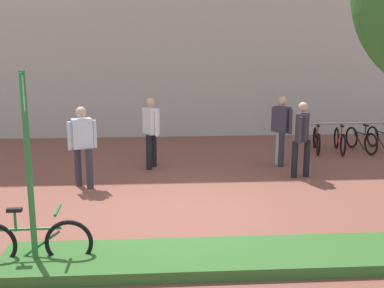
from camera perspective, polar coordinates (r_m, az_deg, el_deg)
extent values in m
plane|color=brown|center=(8.68, -0.13, -8.36)|extent=(60.00, 60.00, 0.00)
cube|color=#336028|center=(6.97, 7.32, -13.16)|extent=(7.00, 1.10, 0.16)
cylinder|color=#2D7238|center=(6.63, -18.81, -3.40)|extent=(0.08, 0.08, 2.69)
cube|color=#198C33|center=(6.43, -19.46, 5.79)|extent=(0.09, 0.36, 0.52)
cube|color=white|center=(6.43, -19.46, 5.79)|extent=(0.08, 0.30, 0.44)
torus|color=black|center=(6.93, -14.44, -11.32)|extent=(0.66, 0.08, 0.66)
cylinder|color=#1E7233|center=(6.95, -18.74, -9.58)|extent=(0.84, 0.06, 0.04)
cylinder|color=#1E7233|center=(7.03, -17.79, -11.51)|extent=(0.61, 0.05, 0.44)
cylinder|color=#1E7233|center=(6.96, -20.30, -8.62)|extent=(0.04, 0.04, 0.28)
cube|color=black|center=(6.90, -20.40, -7.38)|extent=(0.20, 0.08, 0.05)
cylinder|color=#1E7233|center=(6.78, -15.68, -7.59)|extent=(0.05, 0.42, 0.04)
cylinder|color=#99999E|center=(13.61, 13.45, 0.69)|extent=(0.06, 0.06, 0.80)
cylinder|color=#99999E|center=(14.12, 19.60, 2.38)|extent=(3.15, 0.14, 0.06)
torus|color=black|center=(13.32, 14.81, -0.06)|extent=(0.18, 0.61, 0.61)
torus|color=black|center=(14.24, 14.41, 0.74)|extent=(0.18, 0.61, 0.61)
cylinder|color=red|center=(13.74, 14.65, 1.18)|extent=(0.20, 0.76, 0.03)
cylinder|color=red|center=(13.87, 14.56, 0.31)|extent=(0.15, 0.55, 0.40)
cylinder|color=red|center=(13.55, 14.75, 1.50)|extent=(0.03, 0.03, 0.26)
cube|color=black|center=(13.53, 14.78, 2.12)|extent=(0.11, 0.20, 0.05)
cylinder|color=red|center=(14.05, 14.55, 2.42)|extent=(0.39, 0.12, 0.04)
torus|color=black|center=(13.47, 17.54, -0.09)|extent=(0.16, 0.61, 0.61)
torus|color=black|center=(14.37, 16.82, 0.71)|extent=(0.16, 0.61, 0.61)
cylinder|color=red|center=(13.88, 17.22, 1.14)|extent=(0.16, 0.76, 0.03)
cylinder|color=red|center=(14.02, 17.09, 0.28)|extent=(0.13, 0.55, 0.40)
cylinder|color=red|center=(13.70, 17.38, 1.46)|extent=(0.03, 0.03, 0.26)
cube|color=black|center=(13.67, 17.42, 2.06)|extent=(0.10, 0.19, 0.05)
cylinder|color=red|center=(14.19, 17.01, 2.37)|extent=(0.39, 0.10, 0.04)
torus|color=black|center=(13.82, 20.54, 0.00)|extent=(0.16, 0.61, 0.61)
torus|color=black|center=(14.58, 18.47, 0.77)|extent=(0.16, 0.61, 0.61)
cylinder|color=black|center=(14.16, 19.53, 1.20)|extent=(0.17, 0.76, 0.03)
cylinder|color=black|center=(14.28, 19.26, 0.35)|extent=(0.13, 0.55, 0.40)
cylinder|color=black|center=(14.00, 19.94, 1.51)|extent=(0.03, 0.03, 0.26)
cube|color=black|center=(13.98, 19.99, 2.10)|extent=(0.11, 0.19, 0.05)
cylinder|color=black|center=(14.41, 18.83, 2.40)|extent=(0.39, 0.10, 0.04)
torus|color=black|center=(14.91, 20.69, 0.85)|extent=(0.13, 0.61, 0.61)
cylinder|color=black|center=(14.48, 21.71, 1.26)|extent=(0.13, 0.77, 0.03)
cylinder|color=black|center=(14.60, 21.45, 0.44)|extent=(0.10, 0.56, 0.40)
cylinder|color=black|center=(14.74, 21.05, 2.44)|extent=(0.39, 0.08, 0.04)
cylinder|color=#ADADB2|center=(12.09, 10.30, -0.37)|extent=(0.16, 0.16, 0.90)
cylinder|color=black|center=(11.18, 13.50, -1.69)|extent=(0.14, 0.14, 0.85)
cylinder|color=black|center=(11.04, 12.11, -1.79)|extent=(0.14, 0.14, 0.85)
cube|color=#2D2D38|center=(10.96, 12.99, 1.99)|extent=(0.39, 0.47, 0.62)
cylinder|color=#2D2D38|center=(11.22, 13.21, 2.05)|extent=(0.09, 0.09, 0.59)
cylinder|color=#2D2D38|center=(10.71, 12.75, 1.60)|extent=(0.09, 0.09, 0.59)
sphere|color=tan|center=(10.89, 13.11, 4.32)|extent=(0.22, 0.22, 0.22)
cylinder|color=#2D2D38|center=(12.18, 10.40, -0.41)|extent=(0.14, 0.14, 0.85)
cylinder|color=#2D2D38|center=(11.93, 10.59, -0.67)|extent=(0.14, 0.14, 0.85)
cube|color=#383342|center=(11.92, 10.63, 2.91)|extent=(0.44, 0.46, 0.62)
cylinder|color=#383342|center=(12.07, 9.63, 2.92)|extent=(0.09, 0.09, 0.59)
cylinder|color=#383342|center=(11.77, 11.65, 2.60)|extent=(0.09, 0.09, 0.59)
sphere|color=tan|center=(11.85, 10.72, 5.06)|extent=(0.22, 0.22, 0.22)
cylinder|color=black|center=(11.51, -5.14, -0.99)|extent=(0.14, 0.14, 0.85)
cylinder|color=black|center=(11.79, -4.57, -0.66)|extent=(0.14, 0.14, 0.85)
cube|color=white|center=(11.51, -4.91, 2.75)|extent=(0.42, 0.47, 0.62)
cylinder|color=white|center=(11.29, -4.22, 2.42)|extent=(0.09, 0.09, 0.59)
cylinder|color=white|center=(11.73, -5.58, 2.76)|extent=(0.09, 0.09, 0.59)
sphere|color=tan|center=(11.44, -4.96, 4.97)|extent=(0.22, 0.22, 0.22)
cylinder|color=#2D2D38|center=(10.49, -13.41, -2.60)|extent=(0.14, 0.14, 0.85)
cylinder|color=#2D2D38|center=(10.24, -12.10, -2.90)|extent=(0.14, 0.14, 0.85)
cube|color=silver|center=(10.20, -12.96, 1.24)|extent=(0.46, 0.36, 0.62)
cylinder|color=silver|center=(10.16, -14.39, 0.95)|extent=(0.09, 0.09, 0.59)
cylinder|color=silver|center=(10.26, -11.53, 1.19)|extent=(0.09, 0.09, 0.59)
sphere|color=tan|center=(10.13, -13.08, 3.74)|extent=(0.22, 0.22, 0.22)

